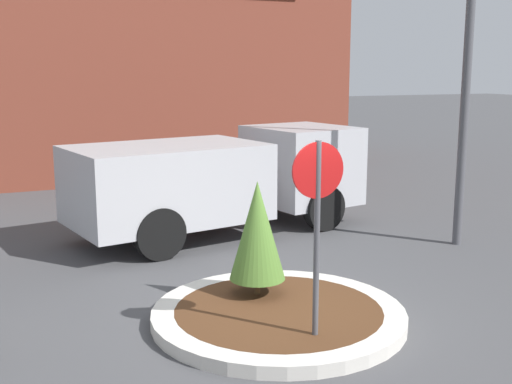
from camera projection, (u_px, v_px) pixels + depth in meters
name	position (u px, v px, depth m)	size (l,w,h in m)	color
ground_plane	(278.00, 321.00, 8.32)	(120.00, 120.00, 0.00)	#474749
traffic_island	(278.00, 315.00, 8.31)	(3.29, 3.29, 0.17)	beige
stop_sign	(317.00, 209.00, 7.22)	(0.64, 0.07, 2.45)	#4C4C51
island_shrub	(257.00, 230.00, 8.68)	(0.77, 0.77, 1.58)	brown
utility_truck	(220.00, 177.00, 12.61)	(6.16, 3.12, 2.02)	#B2B2B7
storefront_building	(126.00, 67.00, 20.57)	(13.02, 6.07, 6.54)	brown
light_pole	(470.00, 18.00, 11.23)	(0.70, 0.30, 7.06)	#4C4C51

